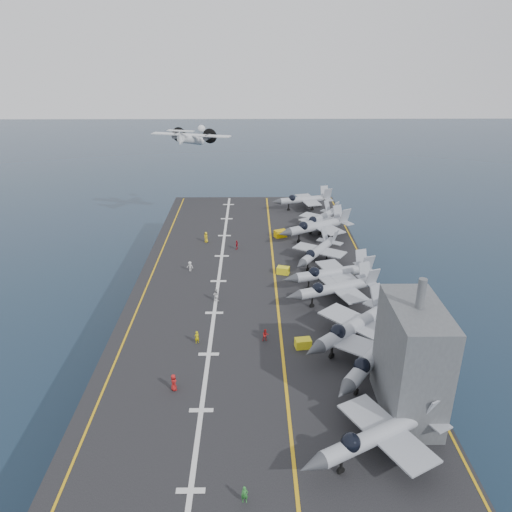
{
  "coord_description": "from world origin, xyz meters",
  "views": [
    {
      "loc": [
        -0.76,
        -70.87,
        45.51
      ],
      "look_at": [
        0.0,
        4.0,
        13.0
      ],
      "focal_mm": 35.0,
      "sensor_mm": 36.0,
      "label": 1
    }
  ],
  "objects_px": {
    "fighter_jet_0": "(380,433)",
    "transport_plane": "(191,140)",
    "island_superstructure": "(413,348)",
    "tow_cart_a": "(303,343)"
  },
  "relations": [
    {
      "from": "fighter_jet_0",
      "to": "transport_plane",
      "type": "xyz_separation_m",
      "value": [
        -26.08,
        88.0,
        10.16
      ]
    },
    {
      "from": "island_superstructure",
      "to": "tow_cart_a",
      "type": "bearing_deg",
      "value": 129.46
    },
    {
      "from": "fighter_jet_0",
      "to": "tow_cart_a",
      "type": "bearing_deg",
      "value": 106.24
    },
    {
      "from": "island_superstructure",
      "to": "fighter_jet_0",
      "type": "height_order",
      "value": "island_superstructure"
    },
    {
      "from": "tow_cart_a",
      "to": "transport_plane",
      "type": "height_order",
      "value": "transport_plane"
    },
    {
      "from": "fighter_jet_0",
      "to": "transport_plane",
      "type": "distance_m",
      "value": 92.34
    },
    {
      "from": "transport_plane",
      "to": "fighter_jet_0",
      "type": "bearing_deg",
      "value": -73.49
    },
    {
      "from": "island_superstructure",
      "to": "transport_plane",
      "type": "relative_size",
      "value": 0.66
    },
    {
      "from": "fighter_jet_0",
      "to": "tow_cart_a",
      "type": "xyz_separation_m",
      "value": [
        -5.13,
        17.6,
        -2.04
      ]
    },
    {
      "from": "fighter_jet_0",
      "to": "island_superstructure",
      "type": "bearing_deg",
      "value": 55.45
    }
  ]
}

